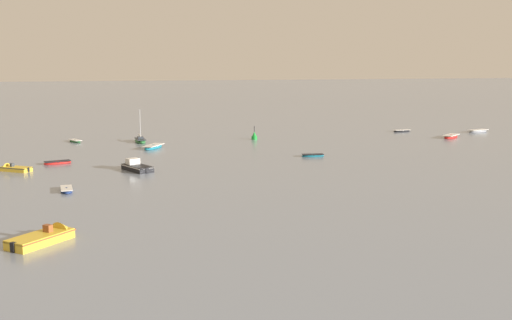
{
  "coord_description": "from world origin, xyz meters",
  "views": [
    {
      "loc": [
        -21.4,
        -4.99,
        12.3
      ],
      "look_at": [
        -3.89,
        64.97,
        0.67
      ],
      "focal_mm": 42.94,
      "sensor_mm": 36.0,
      "label": 1
    }
  ],
  "objects_px": {
    "rowboat_moored_5": "(451,137)",
    "motorboat_moored_4": "(134,167)",
    "channel_buoy": "(254,137)",
    "rowboat_moored_0": "(58,163)",
    "motorboat_moored_1": "(50,237)",
    "rowboat_moored_4": "(313,156)",
    "rowboat_moored_2": "(153,147)",
    "rowboat_moored_3": "(67,190)",
    "motorboat_moored_2": "(12,169)",
    "sailboat_moored_0": "(140,141)",
    "rowboat_moored_6": "(478,131)",
    "rowboat_moored_8": "(75,141)",
    "rowboat_moored_1": "(402,131)"
  },
  "relations": [
    {
      "from": "rowboat_moored_1",
      "to": "rowboat_moored_2",
      "type": "xyz_separation_m",
      "value": [
        -44.42,
        -10.49,
        0.06
      ]
    },
    {
      "from": "motorboat_moored_1",
      "to": "rowboat_moored_6",
      "type": "relative_size",
      "value": 1.17
    },
    {
      "from": "rowboat_moored_1",
      "to": "rowboat_moored_3",
      "type": "distance_m",
      "value": 66.74
    },
    {
      "from": "rowboat_moored_2",
      "to": "rowboat_moored_4",
      "type": "height_order",
      "value": "rowboat_moored_2"
    },
    {
      "from": "motorboat_moored_4",
      "to": "motorboat_moored_1",
      "type": "bearing_deg",
      "value": 139.47
    },
    {
      "from": "motorboat_moored_1",
      "to": "rowboat_moored_4",
      "type": "bearing_deg",
      "value": -0.74
    },
    {
      "from": "motorboat_moored_4",
      "to": "rowboat_moored_3",
      "type": "bearing_deg",
      "value": 120.61
    },
    {
      "from": "rowboat_moored_6",
      "to": "rowboat_moored_8",
      "type": "distance_m",
      "value": 68.31
    },
    {
      "from": "rowboat_moored_0",
      "to": "motorboat_moored_2",
      "type": "bearing_deg",
      "value": 22.98
    },
    {
      "from": "motorboat_moored_2",
      "to": "rowboat_moored_4",
      "type": "xyz_separation_m",
      "value": [
        36.76,
        1.7,
        -0.06
      ]
    },
    {
      "from": "rowboat_moored_1",
      "to": "motorboat_moored_2",
      "type": "height_order",
      "value": "motorboat_moored_2"
    },
    {
      "from": "channel_buoy",
      "to": "motorboat_moored_4",
      "type": "bearing_deg",
      "value": -130.4
    },
    {
      "from": "rowboat_moored_2",
      "to": "sailboat_moored_0",
      "type": "relative_size",
      "value": 0.9
    },
    {
      "from": "sailboat_moored_0",
      "to": "motorboat_moored_4",
      "type": "xyz_separation_m",
      "value": [
        -2.2,
        -24.76,
        0.06
      ]
    },
    {
      "from": "rowboat_moored_6",
      "to": "channel_buoy",
      "type": "relative_size",
      "value": 1.93
    },
    {
      "from": "rowboat_moored_3",
      "to": "rowboat_moored_4",
      "type": "distance_m",
      "value": 33.53
    },
    {
      "from": "rowboat_moored_6",
      "to": "rowboat_moored_8",
      "type": "xyz_separation_m",
      "value": [
        -68.22,
        3.51,
        -0.04
      ]
    },
    {
      "from": "rowboat_moored_0",
      "to": "motorboat_moored_1",
      "type": "relative_size",
      "value": 0.67
    },
    {
      "from": "motorboat_moored_1",
      "to": "motorboat_moored_2",
      "type": "distance_m",
      "value": 30.56
    },
    {
      "from": "rowboat_moored_2",
      "to": "motorboat_moored_4",
      "type": "distance_m",
      "value": 17.5
    },
    {
      "from": "rowboat_moored_1",
      "to": "motorboat_moored_2",
      "type": "xyz_separation_m",
      "value": [
        -61.53,
        -24.92,
        0.05
      ]
    },
    {
      "from": "rowboat_moored_0",
      "to": "channel_buoy",
      "type": "bearing_deg",
      "value": -165.11
    },
    {
      "from": "channel_buoy",
      "to": "rowboat_moored_4",
      "type": "bearing_deg",
      "value": -80.67
    },
    {
      "from": "motorboat_moored_2",
      "to": "channel_buoy",
      "type": "distance_m",
      "value": 39.57
    },
    {
      "from": "rowboat_moored_0",
      "to": "rowboat_moored_3",
      "type": "xyz_separation_m",
      "value": [
        1.93,
        -16.86,
        -0.01
      ]
    },
    {
      "from": "rowboat_moored_2",
      "to": "rowboat_moored_5",
      "type": "xyz_separation_m",
      "value": [
        48.11,
        0.69,
        -0.0
      ]
    },
    {
      "from": "sailboat_moored_0",
      "to": "rowboat_moored_6",
      "type": "distance_m",
      "value": 58.44
    },
    {
      "from": "channel_buoy",
      "to": "rowboat_moored_3",
      "type": "bearing_deg",
      "value": -128.45
    },
    {
      "from": "rowboat_moored_2",
      "to": "sailboat_moored_0",
      "type": "height_order",
      "value": "sailboat_moored_0"
    },
    {
      "from": "motorboat_moored_2",
      "to": "rowboat_moored_5",
      "type": "distance_m",
      "value": 66.95
    },
    {
      "from": "motorboat_moored_2",
      "to": "rowboat_moored_1",
      "type": "bearing_deg",
      "value": -122.85
    },
    {
      "from": "rowboat_moored_2",
      "to": "motorboat_moored_2",
      "type": "xyz_separation_m",
      "value": [
        -17.11,
        -14.43,
        -0.01
      ]
    },
    {
      "from": "rowboat_moored_0",
      "to": "rowboat_moored_4",
      "type": "xyz_separation_m",
      "value": [
        32.04,
        -2.09,
        -0.01
      ]
    },
    {
      "from": "rowboat_moored_8",
      "to": "channel_buoy",
      "type": "bearing_deg",
      "value": 56.8
    },
    {
      "from": "rowboat_moored_3",
      "to": "rowboat_moored_6",
      "type": "bearing_deg",
      "value": -67.99
    },
    {
      "from": "rowboat_moored_1",
      "to": "rowboat_moored_2",
      "type": "relative_size",
      "value": 0.7
    },
    {
      "from": "rowboat_moored_0",
      "to": "motorboat_moored_4",
      "type": "bearing_deg",
      "value": 127.89
    },
    {
      "from": "rowboat_moored_6",
      "to": "rowboat_moored_8",
      "type": "relative_size",
      "value": 1.32
    },
    {
      "from": "rowboat_moored_4",
      "to": "rowboat_moored_6",
      "type": "relative_size",
      "value": 0.7
    },
    {
      "from": "rowboat_moored_0",
      "to": "rowboat_moored_2",
      "type": "height_order",
      "value": "rowboat_moored_2"
    },
    {
      "from": "rowboat_moored_5",
      "to": "rowboat_moored_6",
      "type": "xyz_separation_m",
      "value": [
        8.96,
        5.93,
        -0.02
      ]
    },
    {
      "from": "rowboat_moored_2",
      "to": "rowboat_moored_3",
      "type": "xyz_separation_m",
      "value": [
        -10.45,
        -27.5,
        -0.06
      ]
    },
    {
      "from": "rowboat_moored_5",
      "to": "rowboat_moored_0",
      "type": "bearing_deg",
      "value": -29.28
    },
    {
      "from": "rowboat_moored_1",
      "to": "rowboat_moored_3",
      "type": "height_order",
      "value": "rowboat_moored_1"
    },
    {
      "from": "rowboat_moored_4",
      "to": "channel_buoy",
      "type": "xyz_separation_m",
      "value": [
        -3.15,
        19.18,
        0.33
      ]
    },
    {
      "from": "rowboat_moored_5",
      "to": "motorboat_moored_4",
      "type": "bearing_deg",
      "value": -20.86
    },
    {
      "from": "rowboat_moored_0",
      "to": "rowboat_moored_2",
      "type": "distance_m",
      "value": 16.33
    },
    {
      "from": "motorboat_moored_4",
      "to": "rowboat_moored_8",
      "type": "xyz_separation_m",
      "value": [
        -7.58,
        27.27,
        -0.16
      ]
    },
    {
      "from": "motorboat_moored_2",
      "to": "rowboat_moored_8",
      "type": "bearing_deg",
      "value": -68.54
    },
    {
      "from": "motorboat_moored_2",
      "to": "rowboat_moored_5",
      "type": "bearing_deg",
      "value": -131.84
    }
  ]
}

